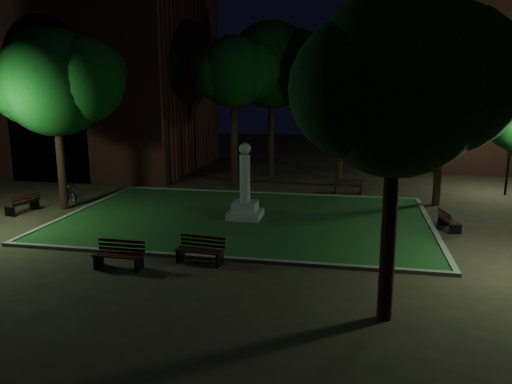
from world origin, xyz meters
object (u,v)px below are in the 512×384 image
at_px(bench_far_side, 348,186).
at_px(bicycle, 71,193).
at_px(bench_near_right, 201,251).
at_px(bench_right_side, 448,221).
at_px(bench_left_side, 23,204).
at_px(monument, 245,198).
at_px(bench_near_left, 119,255).

relative_size(bench_far_side, bicycle, 0.95).
bearing_deg(bench_near_right, bicycle, 148.37).
distance_m(bench_far_side, bicycle, 14.08).
bearing_deg(bench_right_side, bench_far_side, 22.37).
bearing_deg(bicycle, bench_far_side, -30.63).
height_order(bench_left_side, bench_right_side, bench_left_side).
bearing_deg(bench_right_side, bench_left_side, 81.78).
height_order(bench_near_right, bicycle, bench_near_right).
height_order(monument, bench_near_right, monument).
bearing_deg(bench_near_right, bench_far_side, 76.30).
height_order(bench_near_right, bench_right_side, bench_near_right).
relative_size(bench_near_left, bench_left_side, 0.95).
relative_size(bench_near_right, bench_far_side, 1.08).
relative_size(bench_near_right, bench_right_side, 1.12).
relative_size(bench_right_side, bicycle, 0.91).
bearing_deg(monument, bench_left_side, -175.49).
bearing_deg(bench_far_side, bench_right_side, 121.87).
distance_m(bench_right_side, bicycle, 17.46).
xyz_separation_m(monument, bicycle, (-9.18, 1.76, -0.54)).
bearing_deg(bench_near_right, monument, 94.60).
xyz_separation_m(bench_near_right, bench_far_side, (4.48, 11.59, -0.02)).
bearing_deg(bench_left_side, bench_near_left, 63.52).
bearing_deg(bicycle, bench_near_right, -87.72).
relative_size(bench_near_left, bench_far_side, 1.04).
relative_size(bench_near_left, bench_right_side, 1.09).
bearing_deg(bicycle, bench_near_left, -99.80).
bearing_deg(bench_far_side, bench_left_side, 24.66).
height_order(bench_near_left, bench_near_right, same).
height_order(bench_near_left, bicycle, bench_near_left).
bearing_deg(bench_left_side, monument, 105.26).
bearing_deg(bicycle, bench_left_side, -155.94).
height_order(bench_left_side, bicycle, bench_left_side).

